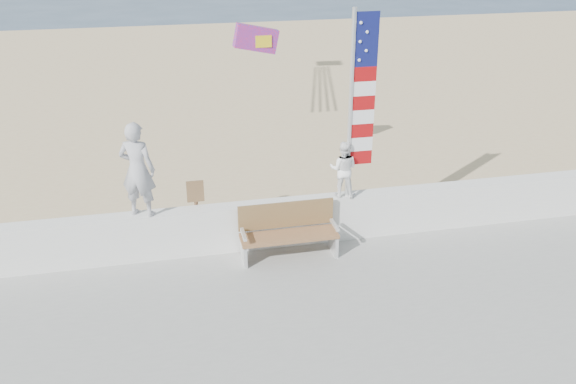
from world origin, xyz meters
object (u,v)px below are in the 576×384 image
child (343,169)px  adult (137,170)px  bench (288,230)px  flag (357,98)px

child → adult: bearing=23.4°
bench → flag: size_ratio=0.51×
child → flag: flag is taller
child → bench: size_ratio=0.61×
child → flag: (0.21, -0.00, 1.36)m
adult → child: adult is taller
bench → flag: bearing=18.2°
bench → adult: bearing=170.1°
adult → flag: size_ratio=0.50×
adult → flag: 4.11m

